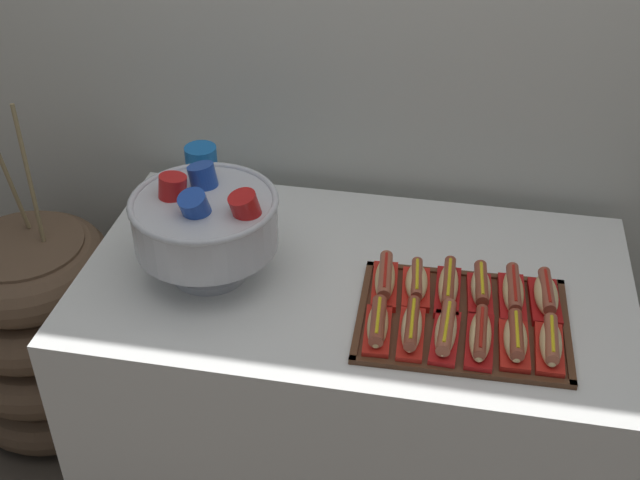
# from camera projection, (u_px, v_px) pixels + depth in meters

# --- Properties ---
(ground_plane) EXTENTS (10.00, 10.00, 0.00)m
(ground_plane) POSITION_uv_depth(u_px,v_px,m) (349.00, 474.00, 2.45)
(ground_plane) COLOR #4C4238
(buffet_table) EXTENTS (1.35, 0.77, 0.75)m
(buffet_table) POSITION_uv_depth(u_px,v_px,m) (352.00, 380.00, 2.23)
(buffet_table) COLOR white
(buffet_table) RESTS_ON ground_plane
(floor_vase) EXTENTS (0.54, 0.54, 1.23)m
(floor_vase) POSITION_uv_depth(u_px,v_px,m) (44.00, 332.00, 2.51)
(floor_vase) COLOR brown
(floor_vase) RESTS_ON ground_plane
(serving_tray) EXTENTS (0.49, 0.37, 0.01)m
(serving_tray) POSITION_uv_depth(u_px,v_px,m) (462.00, 321.00, 1.88)
(serving_tray) COLOR #56331E
(serving_tray) RESTS_ON buffet_table
(hot_dog_0) EXTENTS (0.07, 0.17, 0.06)m
(hot_dog_0) POSITION_uv_depth(u_px,v_px,m) (378.00, 325.00, 1.82)
(hot_dog_0) COLOR red
(hot_dog_0) RESTS_ON serving_tray
(hot_dog_1) EXTENTS (0.06, 0.17, 0.06)m
(hot_dog_1) POSITION_uv_depth(u_px,v_px,m) (412.00, 328.00, 1.81)
(hot_dog_1) COLOR red
(hot_dog_1) RESTS_ON serving_tray
(hot_dog_2) EXTENTS (0.06, 0.18, 0.06)m
(hot_dog_2) POSITION_uv_depth(u_px,v_px,m) (446.00, 332.00, 1.80)
(hot_dog_2) COLOR red
(hot_dog_2) RESTS_ON serving_tray
(hot_dog_3) EXTENTS (0.06, 0.18, 0.06)m
(hot_dog_3) POSITION_uv_depth(u_px,v_px,m) (480.00, 337.00, 1.79)
(hot_dog_3) COLOR #B21414
(hot_dog_3) RESTS_ON serving_tray
(hot_dog_4) EXTENTS (0.07, 0.16, 0.06)m
(hot_dog_4) POSITION_uv_depth(u_px,v_px,m) (515.00, 340.00, 1.78)
(hot_dog_4) COLOR red
(hot_dog_4) RESTS_ON serving_tray
(hot_dog_5) EXTENTS (0.06, 0.16, 0.06)m
(hot_dog_5) POSITION_uv_depth(u_px,v_px,m) (550.00, 344.00, 1.77)
(hot_dog_5) COLOR red
(hot_dog_5) RESTS_ON serving_tray
(hot_dog_6) EXTENTS (0.07, 0.18, 0.06)m
(hot_dog_6) POSITION_uv_depth(u_px,v_px,m) (385.00, 280.00, 1.95)
(hot_dog_6) COLOR red
(hot_dog_6) RESTS_ON serving_tray
(hot_dog_7) EXTENTS (0.08, 0.16, 0.06)m
(hot_dog_7) POSITION_uv_depth(u_px,v_px,m) (416.00, 284.00, 1.94)
(hot_dog_7) COLOR red
(hot_dog_7) RESTS_ON serving_tray
(hot_dog_8) EXTENTS (0.06, 0.18, 0.06)m
(hot_dog_8) POSITION_uv_depth(u_px,v_px,m) (448.00, 287.00, 1.93)
(hot_dog_8) COLOR #B21414
(hot_dog_8) RESTS_ON serving_tray
(hot_dog_9) EXTENTS (0.07, 0.16, 0.06)m
(hot_dog_9) POSITION_uv_depth(u_px,v_px,m) (481.00, 289.00, 1.92)
(hot_dog_9) COLOR red
(hot_dog_9) RESTS_ON serving_tray
(hot_dog_10) EXTENTS (0.07, 0.18, 0.06)m
(hot_dog_10) POSITION_uv_depth(u_px,v_px,m) (513.00, 293.00, 1.91)
(hot_dog_10) COLOR red
(hot_dog_10) RESTS_ON serving_tray
(hot_dog_11) EXTENTS (0.08, 0.17, 0.06)m
(hot_dog_11) POSITION_uv_depth(u_px,v_px,m) (546.00, 296.00, 1.90)
(hot_dog_11) COLOR #B21414
(hot_dog_11) RESTS_ON serving_tray
(punch_bowl) EXTENTS (0.35, 0.35, 0.27)m
(punch_bowl) POSITION_uv_depth(u_px,v_px,m) (205.00, 221.00, 1.95)
(punch_bowl) COLOR silver
(punch_bowl) RESTS_ON buffet_table
(cup_stack) EXTENTS (0.08, 0.08, 0.20)m
(cup_stack) POSITION_uv_depth(u_px,v_px,m) (203.00, 180.00, 2.21)
(cup_stack) COLOR blue
(cup_stack) RESTS_ON buffet_table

